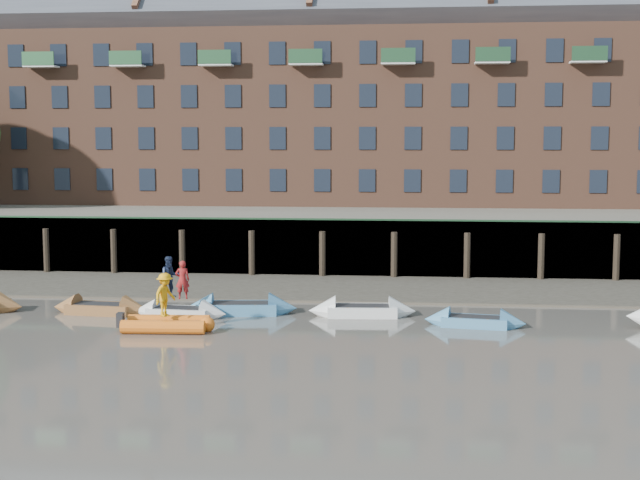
# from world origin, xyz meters

# --- Properties ---
(ground) EXTENTS (220.00, 220.00, 0.00)m
(ground) POSITION_xyz_m (0.00, 0.00, 0.00)
(ground) COLOR #59544D
(ground) RESTS_ON ground
(foreshore) EXTENTS (110.00, 8.00, 0.50)m
(foreshore) POSITION_xyz_m (0.00, 18.00, 0.00)
(foreshore) COLOR #3D382F
(foreshore) RESTS_ON ground
(mud_band) EXTENTS (110.00, 1.60, 0.10)m
(mud_band) POSITION_xyz_m (0.00, 14.60, 0.00)
(mud_band) COLOR #4C4336
(mud_band) RESTS_ON ground
(river_wall) EXTENTS (110.00, 1.23, 3.30)m
(river_wall) POSITION_xyz_m (-0.00, 22.38, 1.59)
(river_wall) COLOR #2D2A26
(river_wall) RESTS_ON ground
(bank_terrace) EXTENTS (110.00, 28.00, 3.20)m
(bank_terrace) POSITION_xyz_m (0.00, 36.00, 1.60)
(bank_terrace) COLOR #5E594D
(bank_terrace) RESTS_ON ground
(apartment_terrace) EXTENTS (80.60, 15.56, 20.98)m
(apartment_terrace) POSITION_xyz_m (-0.00, 36.99, 12.82)
(apartment_terrace) COLOR brown
(apartment_terrace) RESTS_ON bank_terrace
(rowboat_2) EXTENTS (4.60, 1.74, 1.30)m
(rowboat_2) POSITION_xyz_m (-6.75, 10.30, 0.23)
(rowboat_2) COLOR brown
(rowboat_2) RESTS_ON ground
(rowboat_3) EXTENTS (4.30, 1.64, 1.22)m
(rowboat_3) POSITION_xyz_m (-3.07, 9.86, 0.22)
(rowboat_3) COLOR silver
(rowboat_3) RESTS_ON ground
(rowboat_4) EXTENTS (5.08, 2.01, 1.44)m
(rowboat_4) POSITION_xyz_m (-0.57, 10.87, 0.25)
(rowboat_4) COLOR teal
(rowboat_4) RESTS_ON ground
(rowboat_5) EXTENTS (4.75, 1.67, 1.35)m
(rowboat_5) POSITION_xyz_m (4.80, 10.87, 0.24)
(rowboat_5) COLOR silver
(rowboat_5) RESTS_ON ground
(rowboat_6) EXTENTS (4.28, 1.83, 1.20)m
(rowboat_6) POSITION_xyz_m (9.53, 9.15, 0.21)
(rowboat_6) COLOR teal
(rowboat_6) RESTS_ON ground
(rib_tender) EXTENTS (3.69, 1.89, 0.63)m
(rib_tender) POSITION_xyz_m (-2.75, 7.07, 0.27)
(rib_tender) COLOR orange
(rib_tender) RESTS_ON ground
(person_rower_a) EXTENTS (0.69, 0.54, 1.67)m
(person_rower_a) POSITION_xyz_m (-2.91, 9.81, 1.65)
(person_rower_a) COLOR maroon
(person_rower_a) RESTS_ON rowboat_3
(person_rower_b) EXTENTS (1.10, 1.02, 1.80)m
(person_rower_b) POSITION_xyz_m (-3.54, 10.14, 1.72)
(person_rower_b) COLOR #19233F
(person_rower_b) RESTS_ON rowboat_3
(person_rib_crew) EXTENTS (1.05, 1.30, 1.76)m
(person_rib_crew) POSITION_xyz_m (-2.93, 7.09, 1.47)
(person_rib_crew) COLOR orange
(person_rib_crew) RESTS_ON rib_tender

